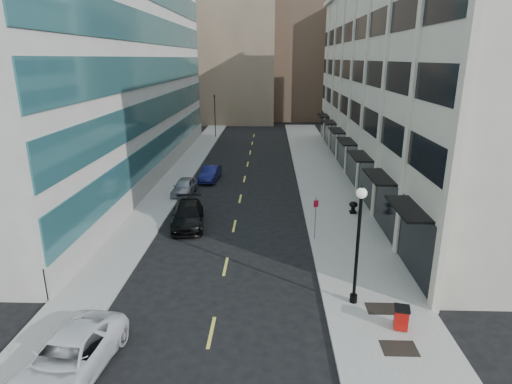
# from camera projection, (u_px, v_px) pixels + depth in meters

# --- Properties ---
(ground) EXTENTS (160.00, 160.00, 0.00)m
(ground) POSITION_uv_depth(u_px,v_px,m) (204.00, 365.00, 16.21)
(ground) COLOR black
(ground) RESTS_ON ground
(sidewalk_right) EXTENTS (5.00, 80.00, 0.15)m
(sidewalk_right) POSITION_uv_depth(u_px,v_px,m) (331.00, 199.00, 35.02)
(sidewalk_right) COLOR gray
(sidewalk_right) RESTS_ON ground
(sidewalk_left) EXTENTS (3.00, 80.00, 0.15)m
(sidewalk_left) POSITION_uv_depth(u_px,v_px,m) (162.00, 197.00, 35.46)
(sidewalk_left) COLOR gray
(sidewalk_left) RESTS_ON ground
(building_right) EXTENTS (15.30, 46.50, 18.25)m
(building_right) POSITION_uv_depth(u_px,v_px,m) (431.00, 82.00, 38.72)
(building_right) COLOR beige
(building_right) RESTS_ON ground
(building_left) EXTENTS (16.14, 46.00, 20.00)m
(building_left) POSITION_uv_depth(u_px,v_px,m) (72.00, 70.00, 39.45)
(building_left) COLOR silver
(building_left) RESTS_ON ground
(skyline_tan_near) EXTENTS (14.00, 18.00, 28.00)m
(skyline_tan_near) POSITION_uv_depth(u_px,v_px,m) (235.00, 41.00, 76.96)
(skyline_tan_near) COLOR #89715A
(skyline_tan_near) RESTS_ON ground
(skyline_brown) EXTENTS (12.00, 16.00, 34.00)m
(skyline_brown) POSITION_uv_depth(u_px,v_px,m) (301.00, 25.00, 79.50)
(skyline_brown) COLOR brown
(skyline_brown) RESTS_ON ground
(skyline_tan_far) EXTENTS (12.00, 14.00, 22.00)m
(skyline_tan_far) POSITION_uv_depth(u_px,v_px,m) (191.00, 58.00, 87.71)
(skyline_tan_far) COLOR #89715A
(skyline_tan_far) RESTS_ON ground
(skyline_stone) EXTENTS (10.00, 14.00, 20.00)m
(skyline_stone) POSITION_uv_depth(u_px,v_px,m) (359.00, 64.00, 75.57)
(skyline_stone) COLOR beige
(skyline_stone) RESTS_ON ground
(grate_mid) EXTENTS (1.40, 1.00, 0.01)m
(grate_mid) POSITION_uv_depth(u_px,v_px,m) (399.00, 348.00, 16.88)
(grate_mid) COLOR black
(grate_mid) RESTS_ON sidewalk_right
(grate_far) EXTENTS (1.40, 1.00, 0.01)m
(grate_far) POSITION_uv_depth(u_px,v_px,m) (382.00, 309.00, 19.55)
(grate_far) COLOR black
(grate_far) RESTS_ON sidewalk_right
(road_centerline) EXTENTS (0.15, 68.20, 0.01)m
(road_centerline) POSITION_uv_depth(u_px,v_px,m) (238.00, 211.00, 32.42)
(road_centerline) COLOR #D8CC4C
(road_centerline) RESTS_ON ground
(traffic_signal) EXTENTS (0.66, 0.66, 6.98)m
(traffic_signal) POSITION_uv_depth(u_px,v_px,m) (214.00, 98.00, 60.43)
(traffic_signal) COLOR black
(traffic_signal) RESTS_ON ground
(car_white_van) EXTENTS (3.08, 5.69, 1.52)m
(car_white_van) POSITION_uv_depth(u_px,v_px,m) (68.00, 358.00, 15.43)
(car_white_van) COLOR white
(car_white_van) RESTS_ON ground
(car_black_pickup) EXTENTS (2.82, 5.46, 1.51)m
(car_black_pickup) POSITION_uv_depth(u_px,v_px,m) (188.00, 215.00, 29.43)
(car_black_pickup) COLOR black
(car_black_pickup) RESTS_ON ground
(car_silver_sedan) EXTENTS (1.90, 4.15, 1.38)m
(car_silver_sedan) POSITION_uv_depth(u_px,v_px,m) (184.00, 187.00, 36.18)
(car_silver_sedan) COLOR #95969D
(car_silver_sedan) RESTS_ON ground
(car_blue_sedan) EXTENTS (1.81, 4.23, 1.36)m
(car_blue_sedan) POSITION_uv_depth(u_px,v_px,m) (210.00, 173.00, 40.35)
(car_blue_sedan) COLOR #161952
(car_blue_sedan) RESTS_ON ground
(trash_bin) EXTENTS (0.75, 0.77, 1.02)m
(trash_bin) POSITION_uv_depth(u_px,v_px,m) (401.00, 317.00, 17.97)
(trash_bin) COLOR #AC100B
(trash_bin) RESTS_ON sidewalk_right
(lamppost) EXTENTS (0.48, 0.48, 5.74)m
(lamppost) POSITION_uv_depth(u_px,v_px,m) (358.00, 236.00, 19.09)
(lamppost) COLOR black
(lamppost) RESTS_ON sidewalk_right
(sign_post) EXTENTS (0.30, 0.16, 2.75)m
(sign_post) POSITION_uv_depth(u_px,v_px,m) (316.00, 213.00, 26.62)
(sign_post) COLOR slate
(sign_post) RESTS_ON sidewalk_right
(urn_planter) EXTENTS (0.63, 0.63, 0.88)m
(urn_planter) POSITION_uv_depth(u_px,v_px,m) (353.00, 206.00, 31.46)
(urn_planter) COLOR black
(urn_planter) RESTS_ON sidewalk_right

